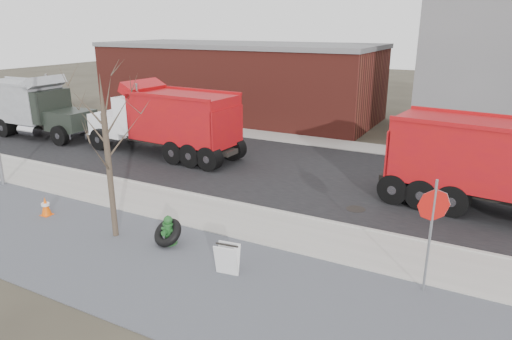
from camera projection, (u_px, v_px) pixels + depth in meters
The scene contains 16 objects.
ground at pixel (242, 226), 15.46m from camera, with size 120.00×120.00×0.00m, color #383328.
gravel_verge at pixel (179, 272), 12.51m from camera, with size 60.00×5.00×0.03m, color slate.
sidewalk at pixel (246, 222), 15.66m from camera, with size 60.00×2.50×0.06m, color #9E9B93.
curb at pixel (263, 209), 16.74m from camera, with size 60.00×0.15×0.11m, color #9E9B93.
road at pixel (311, 174), 20.75m from camera, with size 60.00×9.40×0.02m, color black.
far_sidewalk at pixel (348, 146), 25.53m from camera, with size 60.00×2.00×0.06m, color #9E9B93.
building_brick at pixel (238, 79), 33.41m from camera, with size 20.20×8.20×5.30m.
bare_tree at pixel (106, 136), 13.70m from camera, with size 3.20×3.20×5.20m.
fire_hydrant at pixel (168, 231), 14.03m from camera, with size 0.53×0.52×0.95m.
truck_tire at pixel (168, 233), 13.98m from camera, with size 1.11×1.04×0.85m.
stop_sign at pixel (432, 218), 11.04m from camera, with size 0.71×0.46×3.02m.
sandwich_board at pixel (227, 259), 12.28m from camera, with size 0.69×0.49×0.89m.
traffic_cone_near at pixel (46, 206), 16.16m from camera, with size 0.37×0.37×0.70m.
dump_truck_red_a at pixel (508, 165), 15.71m from camera, with size 9.40×3.52×3.74m.
dump_truck_red_b at pixel (166, 119), 23.22m from camera, with size 8.93×2.99×3.73m.
dump_truck_grey at pixel (30, 105), 27.46m from camera, with size 8.07×2.72×3.63m.
Camera 1 is at (7.07, -12.26, 6.51)m, focal length 32.00 mm.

